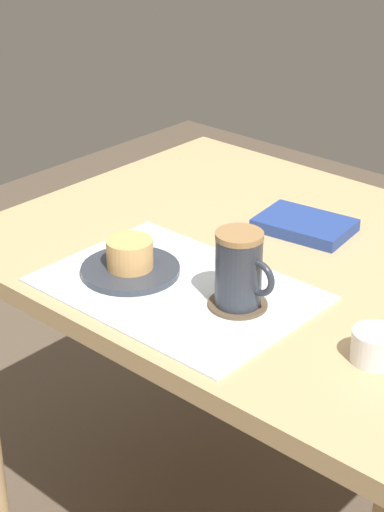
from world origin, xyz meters
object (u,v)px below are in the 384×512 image
(pastry, at_px, (130,254))
(sugar_bowl, at_px, (374,346))
(pastry_plate, at_px, (130,270))
(coffee_mug, at_px, (240,269))
(dining_table, at_px, (269,292))
(small_book, at_px, (305,225))

(pastry, relative_size, sugar_bowl, 1.18)
(pastry_plate, bearing_deg, coffee_mug, 9.98)
(dining_table, bearing_deg, sugar_bowl, -29.33)
(sugar_bowl, bearing_deg, small_book, 138.05)
(dining_table, relative_size, pastry_plate, 6.01)
(dining_table, xyz_separation_m, pastry, (-0.13, -0.24, 0.13))
(small_book, bearing_deg, pastry_plate, -116.52)
(coffee_mug, distance_m, sugar_bowl, 0.25)
(pastry_plate, relative_size, small_book, 0.98)
(pastry_plate, relative_size, coffee_mug, 1.37)
(pastry_plate, relative_size, pastry, 2.14)
(dining_table, xyz_separation_m, sugar_bowl, (0.33, -0.19, 0.11))
(pastry_plate, bearing_deg, dining_table, 61.50)
(coffee_mug, xyz_separation_m, small_book, (-0.09, 0.32, -0.06))
(pastry, bearing_deg, small_book, 71.13)
(pastry, xyz_separation_m, coffee_mug, (0.22, 0.04, 0.03))
(pastry_plate, distance_m, sugar_bowl, 0.47)
(sugar_bowl, xyz_separation_m, small_book, (-0.34, 0.31, -0.01))
(small_book, bearing_deg, sugar_bowl, -49.59)
(dining_table, distance_m, small_book, 0.15)
(dining_table, height_order, pastry_plate, pastry_plate)
(dining_table, xyz_separation_m, pastry_plate, (-0.13, -0.24, 0.10))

